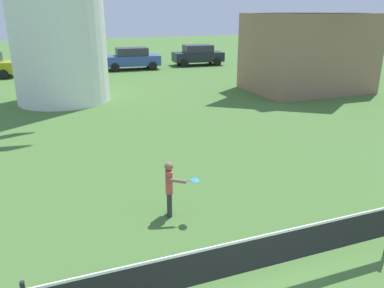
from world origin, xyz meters
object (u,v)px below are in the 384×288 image
tennis_net (240,258)px  parked_car_red (67,61)px  player_far (170,186)px  chapel (310,28)px  parked_car_black (198,55)px  parked_car_blue (132,58)px

tennis_net → parked_car_red: parked_car_red is taller
tennis_net → player_far: bearing=94.2°
player_far → chapel: bearing=43.2°
tennis_net → parked_car_black: size_ratio=1.49×
chapel → parked_car_red: bearing=136.2°
parked_car_blue → chapel: 13.32m
player_far → parked_car_black: bearing=66.7°
parked_car_red → parked_car_blue: (4.53, -0.00, -0.00)m
player_far → parked_car_blue: (4.08, 21.45, 0.12)m
tennis_net → chapel: 17.25m
player_far → parked_car_black: 23.81m
parked_car_black → chapel: chapel is taller
tennis_net → chapel: bearing=50.4°
parked_car_blue → parked_car_black: same height
tennis_net → player_far: player_far is taller
tennis_net → parked_car_black: bearing=69.4°
tennis_net → player_far: size_ratio=4.89×
tennis_net → chapel: (10.88, 13.13, 2.59)m
parked_car_blue → parked_car_black: 5.36m
parked_car_red → parked_car_black: size_ratio=1.10×
parked_car_black → parked_car_red: bearing=-177.6°
parked_car_red → parked_car_black: bearing=2.4°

